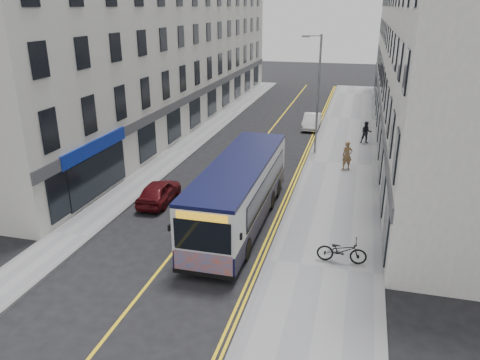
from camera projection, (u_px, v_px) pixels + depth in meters
The scene contains 17 objects.
ground at pixel (186, 237), 20.92m from camera, with size 140.00×140.00×0.00m, color black.
pavement_east at pixel (342, 164), 30.30m from camera, with size 4.50×64.00×0.12m, color gray.
pavement_west at pixel (180, 151), 32.96m from camera, with size 2.00×64.00×0.12m, color gray.
kerb_east at pixel (308, 161), 30.83m from camera, with size 0.18×64.00×0.13m, color slate.
kerb_west at pixel (193, 152), 32.72m from camera, with size 0.18×64.00×0.13m, color slate.
road_centre_line at pixel (249, 158), 31.80m from camera, with size 0.12×64.00×0.01m, color yellow.
road_dbl_yellow_inner at pixel (301, 162), 30.96m from camera, with size 0.10×64.00×0.01m, color yellow.
road_dbl_yellow_outer at pixel (304, 162), 30.91m from camera, with size 0.10×64.00×0.01m, color yellow.
terrace_east at pixel (427, 51), 34.95m from camera, with size 6.00×46.00×13.00m, color white.
terrace_west at pixel (172, 46), 39.80m from camera, with size 6.00×46.00×13.00m, color silver.
streetlamp at pixel (317, 91), 31.09m from camera, with size 1.32×0.18×8.00m.
city_bus at pixel (240, 191), 21.61m from camera, with size 2.48×10.60×3.08m.
bicycle at pixel (342, 251), 18.46m from camera, with size 0.68×1.95×1.03m, color black.
pedestrian_near at pixel (347, 155), 28.92m from camera, with size 0.64×0.42×1.76m, color brown.
pedestrian_far at pixel (366, 132), 34.42m from camera, with size 0.79×0.62×1.63m, color black.
car_white at pixel (312, 121), 39.14m from camera, with size 1.30×3.74×1.23m, color silver.
car_maroon at pixel (159, 192), 24.37m from camera, with size 1.43×3.57×1.22m, color #520D12.
Camera 1 is at (7.08, -17.48, 9.72)m, focal length 35.00 mm.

